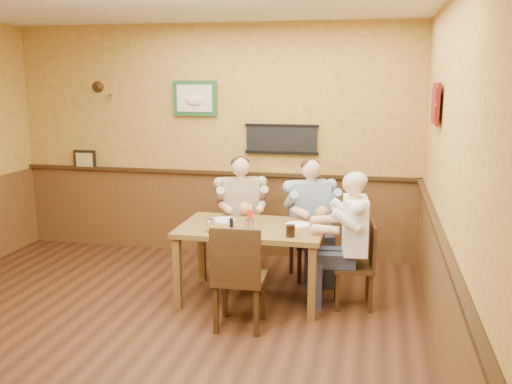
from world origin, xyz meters
TOP-DOWN VIEW (x-y plane):
  - room at (0.14, 0.17)m, footprint 5.02×5.03m
  - dining_table at (0.81, 1.07)m, footprint 1.40×0.90m
  - chair_back_left at (0.51, 1.85)m, footprint 0.49×0.49m
  - chair_back_right at (1.29, 1.80)m, footprint 0.51×0.51m
  - chair_right_end at (1.80, 1.09)m, footprint 0.42×0.42m
  - chair_near_side at (0.85, 0.42)m, footprint 0.45×0.45m
  - diner_tan_shirt at (0.51, 1.85)m, footprint 0.70×0.70m
  - diner_blue_polo at (1.29, 1.80)m, footprint 0.73×0.73m
  - diner_white_elder at (1.80, 1.09)m, footprint 0.60×0.60m
  - water_glass_left at (0.48, 0.78)m, footprint 0.08×0.08m
  - water_glass_mid at (0.85, 0.80)m, footprint 0.10×0.10m
  - cola_tumbler at (1.24, 0.77)m, footprint 0.09×0.09m
  - hot_sauce_bottle at (0.80, 1.03)m, footprint 0.05×0.05m
  - salt_shaker at (0.60, 1.02)m, footprint 0.04×0.04m
  - pepper_shaker at (0.63, 0.98)m, footprint 0.04×0.04m
  - plate_far_left at (0.49, 1.20)m, footprint 0.31×0.31m
  - plate_far_right at (1.25, 1.19)m, footprint 0.29×0.29m

SIDE VIEW (x-z plane):
  - chair_right_end at x=1.80m, z-range 0.00..0.83m
  - chair_back_left at x=0.51m, z-range 0.00..0.83m
  - chair_back_right at x=1.29m, z-range 0.00..0.83m
  - chair_near_side at x=0.85m, z-range 0.00..0.95m
  - diner_white_elder at x=1.80m, z-range 0.00..1.18m
  - diner_tan_shirt at x=0.51m, z-range 0.00..1.18m
  - diner_blue_polo at x=1.29m, z-range 0.00..1.19m
  - dining_table at x=0.81m, z-range 0.28..1.03m
  - plate_far_right at x=1.25m, z-range 0.75..0.77m
  - plate_far_left at x=0.49m, z-range 0.75..0.77m
  - pepper_shaker at x=0.63m, z-range 0.75..0.84m
  - salt_shaker at x=0.60m, z-range 0.75..0.84m
  - cola_tumbler at x=1.24m, z-range 0.75..0.86m
  - water_glass_left at x=0.48m, z-range 0.75..0.87m
  - water_glass_mid at x=0.85m, z-range 0.75..0.88m
  - hot_sauce_bottle at x=0.80m, z-range 0.75..0.94m
  - room at x=0.14m, z-range 0.28..3.09m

